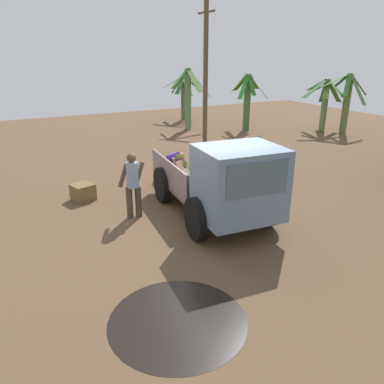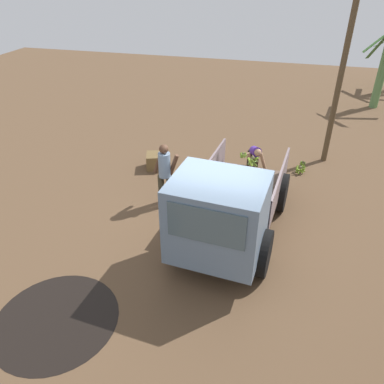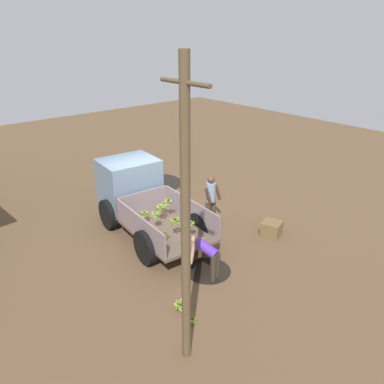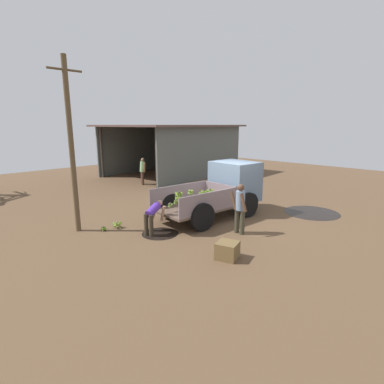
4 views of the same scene
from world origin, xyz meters
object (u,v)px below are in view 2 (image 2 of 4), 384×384
at_px(utility_pole, 343,67).
at_px(banana_bunch_on_ground_1, 300,169).
at_px(cargo_truck, 224,212).
at_px(wooden_crate_0, 156,161).
at_px(banana_bunch_on_ground_0, 303,164).
at_px(person_worker_loading, 255,156).
at_px(person_foreground_visitor, 165,172).

bearing_deg(utility_pole, banana_bunch_on_ground_1, -33.83).
relative_size(cargo_truck, wooden_crate_0, 8.09).
xyz_separation_m(cargo_truck, banana_bunch_on_ground_0, (-4.63, 1.63, -1.00)).
xyz_separation_m(banana_bunch_on_ground_1, wooden_crate_0, (0.79, -4.24, 0.09)).
bearing_deg(person_worker_loading, cargo_truck, -19.13).
bearing_deg(wooden_crate_0, banana_bunch_on_ground_1, 100.57).
bearing_deg(person_foreground_visitor, wooden_crate_0, 30.03).
distance_m(person_worker_loading, banana_bunch_on_ground_1, 1.53).
bearing_deg(person_foreground_visitor, banana_bunch_on_ground_1, -49.28).
bearing_deg(person_worker_loading, banana_bunch_on_ground_1, 97.47).
bearing_deg(banana_bunch_on_ground_0, utility_pole, 132.66).
distance_m(banana_bunch_on_ground_0, banana_bunch_on_ground_1, 0.49).
distance_m(cargo_truck, utility_pole, 5.97).
distance_m(utility_pole, banana_bunch_on_ground_1, 3.04).
bearing_deg(banana_bunch_on_ground_0, person_worker_loading, -53.36).
bearing_deg(utility_pole, person_foreground_visitor, -48.06).
distance_m(utility_pole, person_foreground_visitor, 5.79).
relative_size(utility_pole, person_worker_loading, 5.34).
bearing_deg(person_foreground_visitor, banana_bunch_on_ground_0, -45.10).
relative_size(utility_pole, banana_bunch_on_ground_0, 28.36).
xyz_separation_m(utility_pole, banana_bunch_on_ground_1, (1.07, -0.72, -2.75)).
bearing_deg(banana_bunch_on_ground_1, utility_pole, 146.17).
distance_m(utility_pole, banana_bunch_on_ground_0, 2.93).
xyz_separation_m(person_foreground_visitor, banana_bunch_on_ground_0, (-3.05, 3.42, -0.84)).
xyz_separation_m(person_worker_loading, banana_bunch_on_ground_1, (-0.56, 1.32, -0.52)).
bearing_deg(banana_bunch_on_ground_1, cargo_truck, -20.51).
relative_size(banana_bunch_on_ground_1, wooden_crate_0, 0.59).
xyz_separation_m(utility_pole, person_foreground_visitor, (3.64, -4.05, -1.96)).
bearing_deg(cargo_truck, person_foreground_visitor, -126.55).
distance_m(cargo_truck, person_worker_loading, 3.62).
distance_m(person_foreground_visitor, banana_bunch_on_ground_1, 4.28).
height_order(utility_pole, banana_bunch_on_ground_1, utility_pole).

